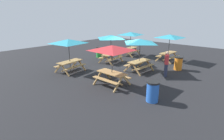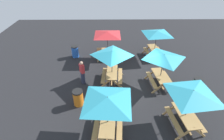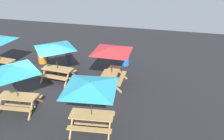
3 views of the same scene
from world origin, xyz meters
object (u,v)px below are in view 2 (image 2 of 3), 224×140
Objects in this scene: person_standing at (82,72)px; trash_bin_green at (197,85)px; picnic_table_1 at (112,55)px; picnic_table_0 at (107,35)px; trash_bin_orange at (78,98)px; picnic_table_2 at (192,95)px; picnic_table_3 at (157,35)px; picnic_table_5 at (108,102)px; trash_bin_blue at (75,51)px; picnic_table_4 at (164,59)px.

trash_bin_green is at bearing 50.63° from person_standing.
picnic_table_0 is at bearing -170.92° from picnic_table_1.
picnic_table_2 is at bearing 74.32° from trash_bin_orange.
picnic_table_3 is 8.39m from picnic_table_5.
trash_bin_orange is 0.59× the size of person_standing.
picnic_table_3 is 1.68× the size of person_standing.
picnic_table_5 is at bearing 20.26° from trash_bin_blue.
trash_bin_green is (0.68, 2.14, -1.49)m from picnic_table_4.
picnic_table_5 is at bearing -34.09° from picnic_table_3.
picnic_table_2 and picnic_table_3 have the same top height.
picnic_table_4 is at bearing -179.75° from picnic_table_2.
picnic_table_0 is 5.03m from picnic_table_4.
trash_bin_green is at bearing 61.13° from trash_bin_blue.
picnic_table_4 is at bearing -13.74° from picnic_table_3.
picnic_table_0 is at bearing -158.08° from picnic_table_2.
picnic_table_4 reaches higher than person_standing.
picnic_table_4 is at bearing 109.11° from trash_bin_orange.
picnic_table_0 is at bearing -127.95° from trash_bin_green.
picnic_table_3 is (-7.09, 0.01, 0.00)m from picnic_table_2.
picnic_table_2 is (6.96, 3.86, 0.00)m from picnic_table_0.
person_standing is at bearing -152.65° from picnic_table_5.
picnic_table_0 reaches higher than trash_bin_green.
picnic_table_1 is 0.83× the size of picnic_table_2.
picnic_table_1 is at bearing 63.60° from person_standing.
picnic_table_3 is 2.86× the size of trash_bin_blue.
picnic_table_5 is 2.97m from trash_bin_orange.
picnic_table_1 is 5.15m from picnic_table_2.
picnic_table_2 is 2.86× the size of trash_bin_blue.
person_standing is (0.19, -1.93, -1.10)m from picnic_table_1.
picnic_table_5 is 6.45m from trash_bin_green.
picnic_table_3 reaches higher than trash_bin_orange.
picnic_table_1 is 4.14m from picnic_table_5.
picnic_table_0 is 3.88m from picnic_table_3.
picnic_table_5 is (0.39, -3.79, 0.00)m from picnic_table_2.
picnic_table_1 is 0.83× the size of picnic_table_5.
trash_bin_orange is at bearing -81.55° from trash_bin_green.
trash_bin_orange is at bearing -77.07° from picnic_table_4.
trash_bin_orange is (5.42, -1.62, -1.49)m from picnic_table_0.
picnic_table_2 reaches higher than trash_bin_green.
trash_bin_blue is (-4.58, -8.30, 0.00)m from trash_bin_green.
trash_bin_blue is (-3.89, -6.16, -1.49)m from picnic_table_4.
picnic_table_3 is 6.76m from trash_bin_blue.
picnic_table_1 and picnic_table_3 have the same top height.
picnic_table_0 is 2.89× the size of trash_bin_green.
picnic_table_4 is 2.70m from trash_bin_green.
picnic_table_3 is at bearing 1.97° from picnic_table_0.
picnic_table_5 is at bearing 41.30° from trash_bin_orange.
picnic_table_0 is 1.01× the size of picnic_table_2.
picnic_table_2 is at bearing -60.92° from picnic_table_0.
picnic_table_5 is at bearing -8.68° from person_standing.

